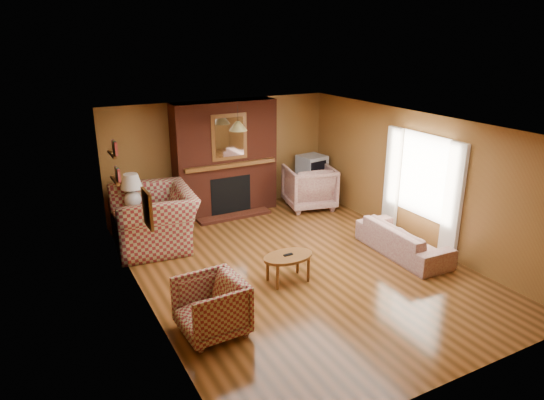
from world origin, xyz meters
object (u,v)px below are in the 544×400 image
plaid_loveseat (154,218)px  floral_sofa (403,240)px  fireplace (226,159)px  tv_stand (311,189)px  side_table (135,223)px  coffee_table (288,259)px  floral_armchair (309,187)px  table_lamp (132,189)px  crt_tv (312,167)px  plaid_armchair (211,307)px

plaid_loveseat → floral_sofa: size_ratio=0.87×
fireplace → tv_stand: 2.25m
fireplace → side_table: fireplace is taller
fireplace → side_table: 2.33m
floral_sofa → coffee_table: floral_sofa is taller
floral_armchair → tv_stand: floral_armchair is taller
fireplace → plaid_loveseat: (-1.85, -0.99, -0.66)m
side_table → fireplace: bearing=14.3°
coffee_table → table_lamp: (-1.71, 2.81, 0.60)m
table_lamp → fireplace: bearing=14.3°
floral_sofa → tv_stand: (0.15, 3.24, 0.01)m
floral_armchair → crt_tv: bearing=-115.0°
plaid_loveseat → coffee_table: (1.46, -2.36, -0.14)m
fireplace → crt_tv: 2.09m
plaid_loveseat → table_lamp: bearing=-146.0°
fireplace → floral_sofa: fireplace is taller
crt_tv → side_table: bearing=-175.3°
floral_sofa → side_table: bearing=56.3°
plaid_loveseat → tv_stand: (3.90, 0.81, -0.25)m
coffee_table → side_table: size_ratio=1.31×
plaid_loveseat → crt_tv: crt_tv is taller
plaid_armchair → coffee_table: bearing=112.4°
plaid_loveseat → side_table: size_ratio=2.56×
floral_armchair → floral_sofa: bearing=106.2°
side_table → tv_stand: bearing=4.8°
table_lamp → crt_tv: table_lamp is taller
plaid_loveseat → side_table: plaid_loveseat is taller
crt_tv → fireplace: bearing=174.7°
floral_armchair → side_table: 3.85m
coffee_table → plaid_armchair: bearing=-154.9°
floral_armchair → table_lamp: bearing=12.3°
floral_armchair → coffee_table: (-2.13, -2.76, -0.09)m
coffee_table → floral_sofa: bearing=-2.0°
plaid_loveseat → floral_armchair: bearing=101.7°
floral_armchair → crt_tv: 0.60m
plaid_armchair → table_lamp: table_lamp is taller
coffee_table → side_table: bearing=121.4°
plaid_armchair → crt_tv: bearing=131.5°
table_lamp → crt_tv: bearing=4.7°
tv_stand → table_lamp: bearing=-177.0°
plaid_loveseat → floral_sofa: plaid_loveseat is taller
table_lamp → tv_stand: table_lamp is taller
floral_sofa → crt_tv: size_ratio=2.96×
plaid_armchair → floral_sofa: 3.91m
plaid_armchair → floral_armchair: bearing=130.7°
plaid_loveseat → floral_sofa: 4.48m
coffee_table → crt_tv: bearing=52.3°
crt_tv → table_lamp: bearing=-175.3°
floral_armchair → table_lamp: (-3.84, 0.05, 0.52)m
floral_sofa → crt_tv: 3.28m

